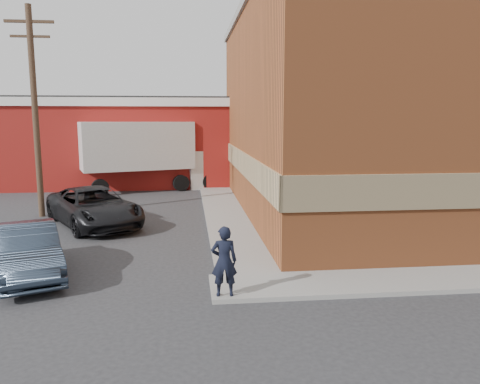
{
  "coord_description": "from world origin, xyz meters",
  "views": [
    {
      "loc": [
        -1.01,
        -12.19,
        4.32
      ],
      "look_at": [
        0.74,
        3.5,
        1.82
      ],
      "focal_mm": 35.0,
      "sensor_mm": 36.0,
      "label": 1
    }
  ],
  "objects_px": {
    "brick_building": "(392,110)",
    "box_truck": "(150,151)",
    "suv_a": "(94,207)",
    "warehouse": "(113,141)",
    "utility_pole": "(35,108)",
    "man": "(224,261)",
    "sedan": "(28,251)"
  },
  "relations": [
    {
      "from": "warehouse",
      "to": "box_truck",
      "type": "relative_size",
      "value": 1.88
    },
    {
      "from": "warehouse",
      "to": "utility_pole",
      "type": "height_order",
      "value": "utility_pole"
    },
    {
      "from": "man",
      "to": "utility_pole",
      "type": "bearing_deg",
      "value": -54.36
    },
    {
      "from": "box_truck",
      "to": "suv_a",
      "type": "bearing_deg",
      "value": -117.03
    },
    {
      "from": "suv_a",
      "to": "utility_pole",
      "type": "bearing_deg",
      "value": 112.32
    },
    {
      "from": "man",
      "to": "box_truck",
      "type": "height_order",
      "value": "box_truck"
    },
    {
      "from": "man",
      "to": "sedan",
      "type": "relative_size",
      "value": 0.39
    },
    {
      "from": "suv_a",
      "to": "brick_building",
      "type": "bearing_deg",
      "value": -20.25
    },
    {
      "from": "warehouse",
      "to": "box_truck",
      "type": "height_order",
      "value": "warehouse"
    },
    {
      "from": "brick_building",
      "to": "warehouse",
      "type": "xyz_separation_m",
      "value": [
        -14.5,
        11.0,
        -1.87
      ]
    },
    {
      "from": "suv_a",
      "to": "man",
      "type": "bearing_deg",
      "value": -90.57
    },
    {
      "from": "warehouse",
      "to": "utility_pole",
      "type": "distance_m",
      "value": 11.27
    },
    {
      "from": "sedan",
      "to": "brick_building",
      "type": "bearing_deg",
      "value": 9.28
    },
    {
      "from": "sedan",
      "to": "utility_pole",
      "type": "bearing_deg",
      "value": 83.03
    },
    {
      "from": "sedan",
      "to": "suv_a",
      "type": "bearing_deg",
      "value": 63.19
    },
    {
      "from": "sedan",
      "to": "suv_a",
      "type": "distance_m",
      "value": 6.11
    },
    {
      "from": "utility_pole",
      "to": "man",
      "type": "relative_size",
      "value": 5.29
    },
    {
      "from": "brick_building",
      "to": "warehouse",
      "type": "bearing_deg",
      "value": 142.8
    },
    {
      "from": "man",
      "to": "suv_a",
      "type": "relative_size",
      "value": 0.3
    },
    {
      "from": "brick_building",
      "to": "utility_pole",
      "type": "height_order",
      "value": "brick_building"
    },
    {
      "from": "brick_building",
      "to": "box_truck",
      "type": "bearing_deg",
      "value": 148.31
    },
    {
      "from": "warehouse",
      "to": "suv_a",
      "type": "relative_size",
      "value": 2.92
    },
    {
      "from": "brick_building",
      "to": "warehouse",
      "type": "relative_size",
      "value": 1.12
    },
    {
      "from": "man",
      "to": "box_truck",
      "type": "relative_size",
      "value": 0.2
    },
    {
      "from": "brick_building",
      "to": "man",
      "type": "relative_size",
      "value": 10.73
    },
    {
      "from": "utility_pole",
      "to": "box_truck",
      "type": "relative_size",
      "value": 1.04
    },
    {
      "from": "suv_a",
      "to": "box_truck",
      "type": "relative_size",
      "value": 0.65
    },
    {
      "from": "man",
      "to": "box_truck",
      "type": "distance_m",
      "value": 18.1
    },
    {
      "from": "suv_a",
      "to": "warehouse",
      "type": "bearing_deg",
      "value": 65.84
    },
    {
      "from": "warehouse",
      "to": "utility_pole",
      "type": "bearing_deg",
      "value": -97.77
    },
    {
      "from": "utility_pole",
      "to": "sedan",
      "type": "height_order",
      "value": "utility_pole"
    },
    {
      "from": "sedan",
      "to": "suv_a",
      "type": "xyz_separation_m",
      "value": [
        0.59,
        6.08,
        0.06
      ]
    }
  ]
}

